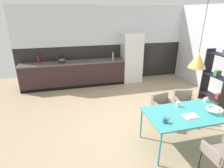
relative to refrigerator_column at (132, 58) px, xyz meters
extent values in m
plane|color=tan|center=(-0.95, -3.16, -0.93)|extent=(9.31, 9.31, 0.00)
cube|color=black|center=(-0.95, 0.36, -0.22)|extent=(6.53, 0.12, 1.41)
cube|color=silver|center=(-0.95, 0.36, 1.19)|extent=(6.53, 0.12, 1.41)
cube|color=#322122|center=(-2.23, 0.00, -0.49)|extent=(3.68, 0.60, 0.88)
cube|color=#61574F|center=(-2.23, 0.00, -0.03)|extent=(3.71, 0.63, 0.04)
cube|color=black|center=(-2.23, -0.30, -0.88)|extent=(3.68, 0.01, 0.10)
cube|color=silver|center=(0.00, 0.00, 0.00)|extent=(0.73, 0.60, 1.85)
cube|color=teal|center=(-0.25, -3.89, -0.20)|extent=(1.63, 0.92, 0.03)
cylinder|color=teal|center=(-1.02, -3.47, -0.57)|extent=(0.04, 0.04, 0.71)
cylinder|color=teal|center=(0.53, -3.47, -0.57)|extent=(0.04, 0.04, 0.71)
cylinder|color=teal|center=(-1.02, -4.31, -0.57)|extent=(0.04, 0.04, 0.71)
cube|color=gray|center=(-0.26, -3.08, -0.52)|extent=(0.55, 0.54, 0.06)
cube|color=gray|center=(-0.30, -2.88, -0.34)|extent=(0.46, 0.16, 0.30)
cube|color=gray|center=(-0.05, -3.04, -0.42)|extent=(0.12, 0.42, 0.14)
cube|color=gray|center=(-0.48, -3.12, -0.42)|extent=(0.12, 0.42, 0.14)
cylinder|color=black|center=(-0.03, -3.23, -0.74)|extent=(0.02, 0.02, 0.38)
cylinder|color=black|center=(-0.43, -3.30, -0.74)|extent=(0.02, 0.02, 0.38)
cylinder|color=black|center=(-0.10, -2.86, -0.74)|extent=(0.02, 0.02, 0.38)
cylinder|color=black|center=(-0.49, -2.93, -0.74)|extent=(0.02, 0.02, 0.38)
cylinder|color=black|center=(-0.07, -3.05, -0.92)|extent=(0.09, 0.41, 0.02)
cylinder|color=black|center=(-0.46, -3.11, -0.92)|extent=(0.09, 0.41, 0.02)
cube|color=gray|center=(-0.13, -4.71, -0.51)|extent=(0.49, 0.47, 0.06)
cube|color=gray|center=(-0.35, -4.71, -0.41)|extent=(0.06, 0.41, 0.14)
cylinder|color=black|center=(-0.33, -4.52, -0.73)|extent=(0.02, 0.02, 0.39)
cylinder|color=black|center=(0.07, -4.51, -0.73)|extent=(0.02, 0.02, 0.39)
cube|color=gray|center=(0.35, -3.02, -0.51)|extent=(0.57, 0.55, 0.06)
cube|color=gray|center=(0.39, -2.83, -0.34)|extent=(0.46, 0.18, 0.28)
cube|color=gray|center=(0.56, -3.07, -0.41)|extent=(0.14, 0.42, 0.14)
cube|color=gray|center=(0.13, -2.98, -0.41)|extent=(0.14, 0.42, 0.14)
cylinder|color=black|center=(0.50, -3.25, -0.74)|extent=(0.02, 0.02, 0.38)
cylinder|color=black|center=(0.11, -3.16, -0.74)|extent=(0.02, 0.02, 0.38)
cylinder|color=black|center=(0.59, -2.88, -0.74)|extent=(0.02, 0.02, 0.38)
cylinder|color=black|center=(0.19, -2.79, -0.74)|extent=(0.02, 0.02, 0.38)
cylinder|color=black|center=(0.55, -3.06, -0.92)|extent=(0.10, 0.41, 0.02)
cylinder|color=black|center=(0.15, -2.98, -0.92)|extent=(0.10, 0.41, 0.02)
cylinder|color=silver|center=(0.30, -3.99, -0.15)|extent=(0.15, 0.15, 0.07)
torus|color=beige|center=(0.30, -3.99, -0.12)|extent=(0.32, 0.32, 0.05)
cube|color=white|center=(-0.33, -4.01, -0.18)|extent=(0.14, 0.19, 0.01)
cube|color=white|center=(-0.19, -4.01, -0.18)|extent=(0.14, 0.19, 0.01)
cube|color=#334C8C|center=(-0.26, -4.01, -0.17)|extent=(0.01, 0.20, 0.00)
cylinder|color=white|center=(0.44, -3.56, -0.14)|extent=(0.08, 0.08, 0.09)
torus|color=white|center=(0.49, -3.56, -0.14)|extent=(0.06, 0.01, 0.06)
cylinder|color=#335B93|center=(-0.84, -4.08, -0.14)|extent=(0.09, 0.09, 0.10)
torus|color=#335B93|center=(-0.79, -4.08, -0.13)|extent=(0.07, 0.01, 0.07)
cylinder|color=white|center=(-0.28, -3.60, -0.13)|extent=(0.07, 0.07, 0.11)
torus|color=white|center=(-0.23, -3.60, -0.12)|extent=(0.07, 0.01, 0.07)
cylinder|color=black|center=(-2.60, -0.09, 0.05)|extent=(0.20, 0.20, 0.11)
cylinder|color=gray|center=(-2.60, -0.09, 0.11)|extent=(0.21, 0.21, 0.01)
sphere|color=black|center=(-2.60, -0.09, 0.13)|extent=(0.02, 0.02, 0.02)
cylinder|color=tan|center=(-0.78, -0.11, 0.12)|extent=(0.06, 0.06, 0.26)
cylinder|color=tan|center=(-0.78, -0.11, 0.27)|extent=(0.03, 0.03, 0.05)
cylinder|color=maroon|center=(-2.78, 0.16, 0.11)|extent=(0.06, 0.06, 0.24)
cylinder|color=maroon|center=(-2.78, 0.16, 0.25)|extent=(0.02, 0.02, 0.06)
cylinder|color=maroon|center=(-3.39, 0.11, 0.10)|extent=(0.08, 0.08, 0.21)
cylinder|color=maroon|center=(-3.39, 0.11, 0.24)|extent=(0.04, 0.04, 0.08)
cube|color=black|center=(1.69, -2.10, -0.13)|extent=(0.30, 0.03, 1.60)
cube|color=black|center=(1.69, -2.50, -0.68)|extent=(0.30, 0.79, 0.02)
cube|color=#B73833|center=(1.69, -2.73, -0.58)|extent=(0.18, 0.10, 0.16)
cube|color=black|center=(1.69, -2.50, -0.05)|extent=(0.30, 0.79, 0.02)
cube|color=#4C7F4C|center=(1.69, -2.50, 0.04)|extent=(0.18, 0.10, 0.16)
cube|color=black|center=(1.69, -2.50, 0.57)|extent=(0.30, 0.79, 0.02)
cylinder|color=black|center=(-0.25, -3.93, 1.44)|extent=(0.01, 0.01, 0.82)
cone|color=gold|center=(-0.25, -3.93, 0.89)|extent=(0.30, 0.30, 0.27)
camera|label=1|loc=(-2.47, -6.59, 1.69)|focal=29.61mm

